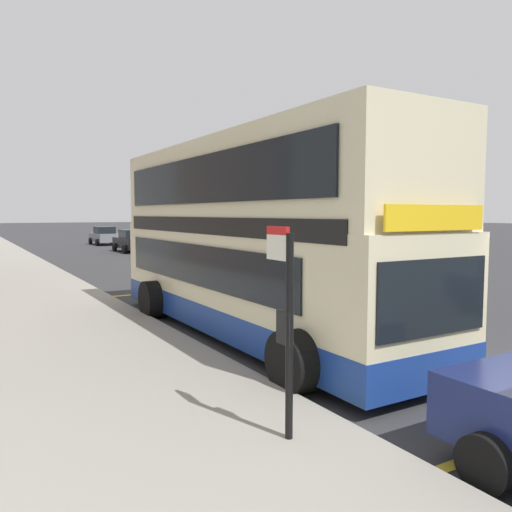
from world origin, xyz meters
TOP-DOWN VIEW (x-y plane):
  - ground_plane at (0.00, 32.00)m, footprint 260.00×260.00m
  - double_decker_bus at (-2.46, 5.14)m, footprint 3.20×10.43m
  - bus_bay_markings at (-2.55, 5.35)m, footprint 2.90×13.56m
  - bus_stop_sign at (-4.94, -0.03)m, footprint 0.09×0.51m
  - parked_car_black_across at (2.68, 31.26)m, footprint 2.09×4.20m
  - parked_car_grey_far at (3.09, 40.98)m, footprint 2.09×4.20m

SIDE VIEW (x-z plane):
  - ground_plane at x=0.00m, z-range 0.00..0.00m
  - bus_bay_markings at x=-2.55m, z-range 0.00..0.01m
  - parked_car_black_across at x=2.68m, z-range -0.01..1.61m
  - parked_car_grey_far at x=3.09m, z-range -0.01..1.61m
  - bus_stop_sign at x=-4.94m, z-range 0.39..2.87m
  - double_decker_bus at x=-2.46m, z-range -0.14..4.26m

